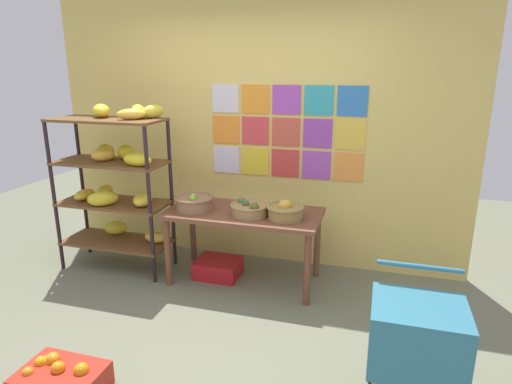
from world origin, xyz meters
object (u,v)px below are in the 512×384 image
object	(u,v)px
fruit_basket_centre	(285,210)
fruit_basket_back_left	(250,208)
fruit_basket_right	(194,202)
banana_shelf_unit	(117,176)
produce_crate_under_table	(218,268)
shopping_cart	(416,340)
orange_crate_foreground	(61,380)
display_table	(244,220)

from	to	relation	value
fruit_basket_centre	fruit_basket_back_left	bearing A→B (deg)	179.73
fruit_basket_right	fruit_basket_centre	bearing A→B (deg)	0.44
fruit_basket_back_left	fruit_basket_centre	size ratio (longest dim) A/B	1.05
banana_shelf_unit	produce_crate_under_table	xyz separation A→B (m)	(1.01, 0.06, -0.87)
produce_crate_under_table	shopping_cart	xyz separation A→B (m)	(1.72, -1.33, 0.40)
produce_crate_under_table	fruit_basket_centre	bearing A→B (deg)	-7.41
produce_crate_under_table	orange_crate_foreground	distance (m)	1.81
fruit_basket_centre	shopping_cart	xyz separation A→B (m)	(1.04, -1.24, -0.28)
orange_crate_foreground	shopping_cart	bearing A→B (deg)	11.93
fruit_basket_back_left	orange_crate_foreground	world-z (taller)	fruit_basket_back_left
shopping_cart	banana_shelf_unit	bearing A→B (deg)	152.46
shopping_cart	display_table	bearing A→B (deg)	135.10
fruit_basket_back_left	fruit_basket_right	bearing A→B (deg)	-179.12
fruit_basket_right	shopping_cart	bearing A→B (deg)	-32.97
fruit_basket_back_left	shopping_cart	bearing A→B (deg)	-42.25
orange_crate_foreground	shopping_cart	xyz separation A→B (m)	(2.09, 0.44, 0.40)
fruit_basket_back_left	orange_crate_foreground	distance (m)	1.95
fruit_basket_centre	shopping_cart	world-z (taller)	fruit_basket_centre
shopping_cart	fruit_basket_right	bearing A→B (deg)	144.44
banana_shelf_unit	display_table	bearing A→B (deg)	2.10
fruit_basket_right	orange_crate_foreground	distance (m)	1.82
shopping_cart	fruit_basket_centre	bearing A→B (deg)	127.38
display_table	shopping_cart	distance (m)	1.96
fruit_basket_back_left	produce_crate_under_table	bearing A→B (deg)	166.14
fruit_basket_centre	produce_crate_under_table	size ratio (longest dim) A/B	0.79
banana_shelf_unit	fruit_basket_back_left	world-z (taller)	banana_shelf_unit
display_table	produce_crate_under_table	world-z (taller)	display_table
display_table	fruit_basket_centre	distance (m)	0.45
fruit_basket_back_left	produce_crate_under_table	size ratio (longest dim) A/B	0.83
banana_shelf_unit	display_table	size ratio (longest dim) A/B	1.15
produce_crate_under_table	shopping_cart	size ratio (longest dim) A/B	0.50
produce_crate_under_table	fruit_basket_right	bearing A→B (deg)	-152.58
banana_shelf_unit	fruit_basket_right	xyz separation A→B (m)	(0.83, -0.04, -0.19)
display_table	fruit_basket_back_left	distance (m)	0.18
fruit_basket_back_left	fruit_basket_centre	world-z (taller)	fruit_basket_centre
fruit_basket_right	banana_shelf_unit	bearing A→B (deg)	177.50
orange_crate_foreground	shopping_cart	size ratio (longest dim) A/B	0.61
fruit_basket_centre	shopping_cart	size ratio (longest dim) A/B	0.40
shopping_cart	fruit_basket_back_left	bearing A→B (deg)	135.16
fruit_basket_right	fruit_basket_centre	size ratio (longest dim) A/B	1.08
fruit_basket_back_left	shopping_cart	world-z (taller)	shopping_cart
display_table	shopping_cart	bearing A→B (deg)	-42.31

